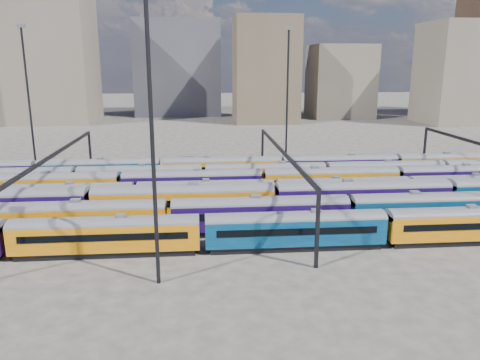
{
  "coord_description": "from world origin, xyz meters",
  "views": [
    {
      "loc": [
        -0.95,
        -61.33,
        19.4
      ],
      "look_at": [
        4.6,
        3.64,
        3.0
      ],
      "focal_mm": 35.0,
      "sensor_mm": 36.0,
      "label": 1
    }
  ],
  "objects": [
    {
      "name": "gantry_1",
      "position": [
        -20.0,
        0.0,
        6.79
      ],
      "size": [
        0.35,
        40.35,
        8.03
      ],
      "color": "black",
      "rests_on": "ground"
    },
    {
      "name": "rake_3",
      "position": [
        -9.84,
        0.0,
        2.44
      ],
      "size": [
        113.39,
        2.77,
        4.65
      ],
      "color": "black",
      "rests_on": "ground"
    },
    {
      "name": "mast_1",
      "position": [
        -30.0,
        22.0,
        13.97
      ],
      "size": [
        1.4,
        0.5,
        25.6
      ],
      "color": "black",
      "rests_on": "ground"
    },
    {
      "name": "ground",
      "position": [
        0.0,
        0.0,
        0.0
      ],
      "size": [
        500.0,
        500.0,
        0.0
      ],
      "primitive_type": "plane",
      "color": "#3F3935",
      "rests_on": "ground"
    },
    {
      "name": "rake_1",
      "position": [
        -4.73,
        -10.0,
        2.71
      ],
      "size": [
        125.71,
        3.07,
        5.16
      ],
      "color": "black",
      "rests_on": "ground"
    },
    {
      "name": "rake_5",
      "position": [
        -0.59,
        10.0,
        2.51
      ],
      "size": [
        116.37,
        2.84,
        4.77
      ],
      "color": "black",
      "rests_on": "ground"
    },
    {
      "name": "rake_6",
      "position": [
        2.54,
        15.0,
        2.59
      ],
      "size": [
        140.12,
        2.93,
        4.92
      ],
      "color": "black",
      "rests_on": "ground"
    },
    {
      "name": "mast_3",
      "position": [
        15.0,
        24.0,
        13.97
      ],
      "size": [
        1.4,
        0.5,
        25.6
      ],
      "color": "black",
      "rests_on": "ground"
    },
    {
      "name": "rake_4",
      "position": [
        -12.57,
        5.0,
        2.65
      ],
      "size": [
        122.96,
        3.0,
        5.05
      ],
      "color": "black",
      "rests_on": "ground"
    },
    {
      "name": "mast_2",
      "position": [
        -5.0,
        -22.0,
        13.97
      ],
      "size": [
        1.4,
        0.5,
        25.6
      ],
      "color": "black",
      "rests_on": "ground"
    },
    {
      "name": "gantry_2",
      "position": [
        10.0,
        0.0,
        6.79
      ],
      "size": [
        0.35,
        40.35,
        8.03
      ],
      "color": "black",
      "rests_on": "ground"
    },
    {
      "name": "rake_2",
      "position": [
        -3.19,
        -5.0,
        2.96
      ],
      "size": [
        159.63,
        3.33,
        5.63
      ],
      "color": "black",
      "rests_on": "ground"
    },
    {
      "name": "rake_0",
      "position": [
        8.91,
        -15.0,
        2.54
      ],
      "size": [
        137.69,
        2.88,
        4.84
      ],
      "color": "black",
      "rests_on": "ground"
    }
  ]
}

